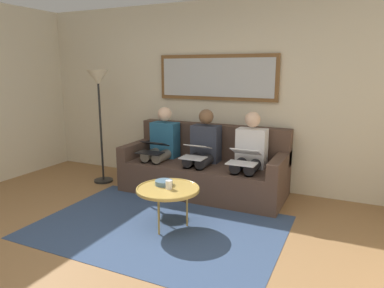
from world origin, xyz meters
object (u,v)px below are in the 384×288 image
Objects in this scene: bowl at (164,183)px; laptop_white at (244,157)px; person_middle at (203,149)px; person_right at (162,145)px; coffee_table at (168,189)px; standing_lamp at (99,90)px; couch at (205,169)px; person_left at (249,154)px; cup at (169,185)px; laptop_silver at (196,151)px; laptop_black at (153,148)px; framed_mirror at (216,77)px.

laptop_white is at bearing -127.47° from bowl.
person_middle is 1.00× the size of person_right.
coffee_table is 1.09m from laptop_white.
coffee_table is at bearing 149.99° from standing_lamp.
couch is 0.71m from person_left.
cup is 0.94m from laptop_silver.
cup is at bearing 95.19° from couch.
coffee_table is 1.18m from laptop_black.
framed_mirror is 1.69m from standing_lamp.
person_middle is (-0.00, -1.07, 0.15)m from bowl.
cup is 2.11m from standing_lamp.
laptop_silver is (-0.00, -0.83, 0.17)m from bowl.
framed_mirror reaches higher than cup.
laptop_silver is at bearing 178.63° from standing_lamp.
person_middle reaches higher than cup.
coffee_table is at bearing 59.32° from laptop_white.
laptop_black is at bearing 47.61° from framed_mirror.
cup is 0.08× the size of person_left.
framed_mirror reaches higher than standing_lamp.
laptop_silver is (0.09, -0.91, 0.21)m from coffee_table.
bowl is 0.85m from laptop_silver.
laptop_silver is at bearing -90.25° from bowl.
person_right is (0.64, -0.24, -0.02)m from laptop_silver.
framed_mirror reaches higher than person_middle.
person_right is (0.64, 0.07, 0.30)m from couch.
framed_mirror reaches higher than bowl.
coffee_table is at bearing 129.08° from laptop_black.
bowl is 0.17× the size of person_middle.
framed_mirror is 1.05m from person_middle.
standing_lamp is (1.55, -0.87, 0.91)m from bowl.
person_left is 0.23m from laptop_white.
laptop_silver is (0.64, 0.01, 0.00)m from laptop_white.
person_middle is at bearing -159.11° from laptop_black.
cup is (-0.02, 0.01, 0.06)m from coffee_table.
cup is 0.08× the size of person_right.
framed_mirror reaches higher than coffee_table.
person_right is 0.69× the size of standing_lamp.
laptop_silver is at bearing 0.58° from laptop_white.
framed_mirror is 9.25× the size of bowl.
couch is 0.31m from person_middle.
bowl is 1.26m from person_left.
person_right is at bearing -59.24° from bowl.
bowl reaches higher than coffee_table.
cup is at bearing 122.99° from person_right.
cup is at bearing 93.94° from framed_mirror.
person_right is at bearing -90.00° from laptop_black.
coffee_table is 1.38m from person_right.
framed_mirror reaches higher than laptop_white.
laptop_white is at bearing 169.84° from person_right.
bowl is 0.17× the size of person_left.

